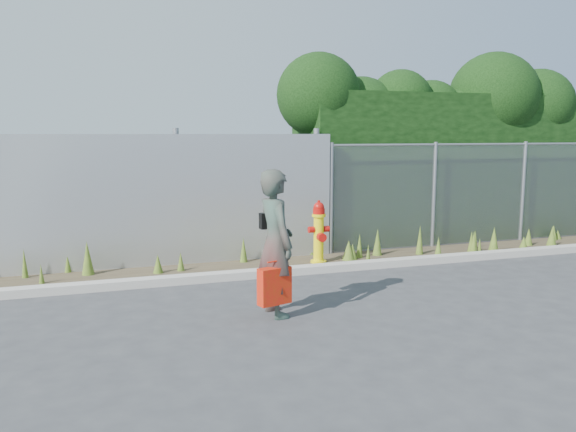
# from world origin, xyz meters

# --- Properties ---
(ground) EXTENTS (80.00, 80.00, 0.00)m
(ground) POSITION_xyz_m (0.00, 0.00, 0.00)
(ground) COLOR #37383A
(ground) RESTS_ON ground
(curb) EXTENTS (16.00, 0.22, 0.12)m
(curb) POSITION_xyz_m (0.00, 1.80, 0.06)
(curb) COLOR #A9A399
(curb) RESTS_ON ground
(weed_strip) EXTENTS (16.00, 1.30, 0.55)m
(weed_strip) POSITION_xyz_m (0.28, 2.50, 0.13)
(weed_strip) COLOR #413525
(weed_strip) RESTS_ON ground
(corrugated_fence) EXTENTS (8.50, 0.21, 2.30)m
(corrugated_fence) POSITION_xyz_m (-3.25, 3.01, 1.10)
(corrugated_fence) COLOR #ABAEB2
(corrugated_fence) RESTS_ON ground
(chainlink_fence) EXTENTS (6.50, 0.07, 2.05)m
(chainlink_fence) POSITION_xyz_m (4.25, 3.00, 1.03)
(chainlink_fence) COLOR gray
(chainlink_fence) RESTS_ON ground
(hedge) EXTENTS (7.86, 2.06, 3.93)m
(hedge) POSITION_xyz_m (4.29, 4.00, 2.07)
(hedge) COLOR black
(hedge) RESTS_ON ground
(fire_hydrant) EXTENTS (0.37, 0.33, 1.09)m
(fire_hydrant) POSITION_xyz_m (0.57, 2.36, 0.53)
(fire_hydrant) COLOR yellow
(fire_hydrant) RESTS_ON ground
(woman) EXTENTS (0.51, 0.70, 1.79)m
(woman) POSITION_xyz_m (-0.92, -0.02, 0.90)
(woman) COLOR #106855
(woman) RESTS_ON ground
(red_tote_bag) EXTENTS (0.40, 0.15, 0.53)m
(red_tote_bag) POSITION_xyz_m (-1.00, -0.22, 0.42)
(red_tote_bag) COLOR #B92F0A
(black_shoulder_bag) EXTENTS (0.26, 0.11, 0.20)m
(black_shoulder_bag) POSITION_xyz_m (-0.93, 0.18, 1.14)
(black_shoulder_bag) COLOR black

